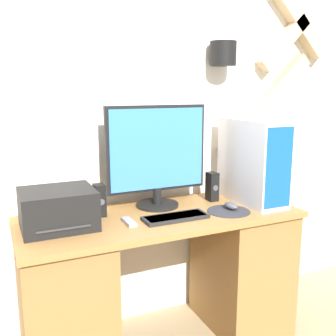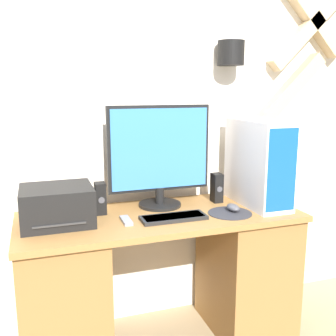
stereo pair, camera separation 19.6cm
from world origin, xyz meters
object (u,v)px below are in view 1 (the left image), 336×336
Objects in this scene: mouse at (231,206)px; speaker_right at (212,187)px; computer_tower at (253,161)px; monitor at (157,154)px; printer at (58,209)px; speaker_left at (100,200)px; remote_control at (129,222)px; keyboard at (176,217)px.

speaker_right reaches higher than mouse.
monitor is at bearing 164.88° from computer_tower.
computer_tower reaches higher than printer.
speaker_left is 1.29× the size of remote_control.
remote_control is at bearing 178.19° from mouse.
computer_tower is (0.52, -0.14, -0.06)m from monitor.
mouse is at bearing -89.53° from speaker_right.
speaker_left reaches higher than mouse.
speaker_right is at bearing 32.36° from keyboard.
speaker_right is 1.29× the size of remote_control.
speaker_right reaches higher than remote_control.
speaker_right is (0.33, -0.03, -0.21)m from monitor.
remote_control is at bearing -175.03° from computer_tower.
computer_tower is 2.85× the size of speaker_right.
monitor reaches higher than keyboard.
monitor is at bearing 174.68° from speaker_right.
speaker_left and speaker_right have the same top height.
remote_control is at bearing -162.59° from speaker_right.
keyboard is 1.99× the size of speaker_right.
printer is at bearing 173.09° from mouse.
computer_tower is at bearing -1.21° from printer.
monitor is at bearing 145.73° from mouse.
printer is 0.33m from remote_control.
monitor is 1.72× the size of keyboard.
keyboard reaches higher than remote_control.
keyboard is 0.39m from speaker_left.
speaker_right is at bearing 0.55° from speaker_left.
speaker_left is (-0.33, -0.04, -0.21)m from monitor.
mouse is at bearing -1.81° from remote_control.
speaker_right is (-0.19, 0.11, -0.15)m from computer_tower.
computer_tower is 3.68× the size of remote_control.
speaker_right is (0.33, 0.21, 0.07)m from keyboard.
printer reaches higher than speaker_left.
remote_control is (-0.56, -0.18, -0.07)m from speaker_right.
remote_control is (-0.23, -0.21, -0.28)m from monitor.
monitor is at bearing 41.48° from remote_control.
keyboard is 0.70× the size of computer_tower.
speaker_right is at bearing 150.35° from computer_tower.
remote_control is at bearing -61.07° from speaker_left.
speaker_left reaches higher than keyboard.
monitor is 1.69× the size of printer.
printer is at bearing -159.39° from speaker_left.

